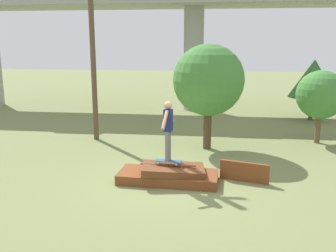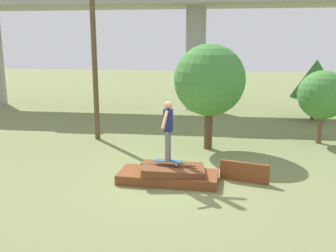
{
  "view_description": "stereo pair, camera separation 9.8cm",
  "coord_description": "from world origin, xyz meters",
  "views": [
    {
      "loc": [
        1.22,
        -9.73,
        3.82
      ],
      "look_at": [
        -0.0,
        0.01,
        1.59
      ],
      "focal_mm": 40.0,
      "sensor_mm": 36.0,
      "label": 1
    },
    {
      "loc": [
        1.32,
        -9.72,
        3.82
      ],
      "look_at": [
        -0.0,
        0.01,
        1.59
      ],
      "focal_mm": 40.0,
      "sensor_mm": 36.0,
      "label": 2
    }
  ],
  "objects": [
    {
      "name": "tree_mid_back",
      "position": [
        5.98,
        9.23,
        2.04
      ],
      "size": [
        2.32,
        2.32,
        2.97
      ],
      "color": "brown",
      "rests_on": "ground_plane"
    },
    {
      "name": "scrap_pile",
      "position": [
        0.04,
        -0.01,
        0.2
      ],
      "size": [
        2.78,
        1.23,
        0.52
      ],
      "color": "brown",
      "rests_on": "ground_plane"
    },
    {
      "name": "utility_pole",
      "position": [
        -3.41,
        4.23,
        4.37
      ],
      "size": [
        1.3,
        0.2,
        8.49
      ],
      "color": "brown",
      "rests_on": "ground_plane"
    },
    {
      "name": "skateboard",
      "position": [
        -0.0,
        0.01,
        0.59
      ],
      "size": [
        0.77,
        0.31,
        0.09
      ],
      "color": "#23517F",
      "rests_on": "scrap_pile"
    },
    {
      "name": "ground_plane",
      "position": [
        0.0,
        0.0,
        0.0
      ],
      "size": [
        80.0,
        80.0,
        0.0
      ],
      "primitive_type": "plane",
      "color": "olive"
    },
    {
      "name": "skater",
      "position": [
        -0.0,
        0.01,
        1.57
      ],
      "size": [
        0.25,
        1.14,
        1.65
      ],
      "color": "slate",
      "rests_on": "skateboard"
    },
    {
      "name": "highway_overpass",
      "position": [
        0.0,
        11.4,
        5.46
      ],
      "size": [
        44.0,
        3.98,
        6.27
      ],
      "color": "#9E9E99",
      "rests_on": "ground_plane"
    },
    {
      "name": "tree_behind_left",
      "position": [
        5.17,
        4.78,
        1.85
      ],
      "size": [
        1.82,
        1.82,
        2.77
      ],
      "color": "brown",
      "rests_on": "ground_plane"
    },
    {
      "name": "tree_behind_right",
      "position": [
        0.99,
        3.46,
        2.47
      ],
      "size": [
        2.52,
        2.52,
        3.75
      ],
      "color": "#4C3823",
      "rests_on": "ground_plane"
    },
    {
      "name": "scrap_plank_loose",
      "position": [
        2.1,
        0.29,
        0.28
      ],
      "size": [
        1.34,
        0.46,
        0.55
      ],
      "color": "brown",
      "rests_on": "ground_plane"
    }
  ]
}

